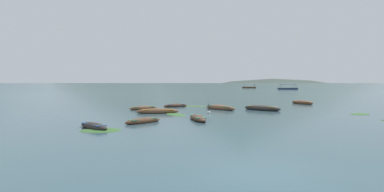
{
  "coord_description": "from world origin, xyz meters",
  "views": [
    {
      "loc": [
        -2.1,
        -9.98,
        3.2
      ],
      "look_at": [
        -2.82,
        36.77,
        0.93
      ],
      "focal_mm": 26.65,
      "sensor_mm": 36.0,
      "label": 1
    }
  ],
  "objects_px": {
    "ferry_0": "(288,88)",
    "ferry_1": "(249,87)",
    "rowboat_6": "(143,108)",
    "mooring_buoy": "(209,113)",
    "rowboat_8": "(175,106)",
    "rowboat_0": "(198,118)",
    "rowboat_3": "(158,111)",
    "rowboat_1": "(220,108)",
    "rowboat_7": "(143,121)",
    "rowboat_2": "(262,108)",
    "rowboat_4": "(302,103)",
    "rowboat_5": "(94,126)"
  },
  "relations": [
    {
      "from": "ferry_0",
      "to": "ferry_1",
      "type": "bearing_deg",
      "value": 112.32
    },
    {
      "from": "rowboat_6",
      "to": "mooring_buoy",
      "type": "relative_size",
      "value": 2.97
    },
    {
      "from": "rowboat_8",
      "to": "ferry_0",
      "type": "height_order",
      "value": "ferry_0"
    },
    {
      "from": "rowboat_0",
      "to": "mooring_buoy",
      "type": "xyz_separation_m",
      "value": [
        1.14,
        4.9,
        -0.06
      ]
    },
    {
      "from": "mooring_buoy",
      "to": "rowboat_3",
      "type": "bearing_deg",
      "value": 176.6
    },
    {
      "from": "rowboat_6",
      "to": "ferry_1",
      "type": "xyz_separation_m",
      "value": [
        34.83,
        121.15,
        0.28
      ]
    },
    {
      "from": "rowboat_1",
      "to": "rowboat_6",
      "type": "height_order",
      "value": "rowboat_1"
    },
    {
      "from": "rowboat_7",
      "to": "rowboat_2",
      "type": "bearing_deg",
      "value": 41.61
    },
    {
      "from": "rowboat_1",
      "to": "rowboat_2",
      "type": "height_order",
      "value": "rowboat_2"
    },
    {
      "from": "ferry_1",
      "to": "mooring_buoy",
      "type": "xyz_separation_m",
      "value": [
        -27.31,
        -125.61,
        -0.34
      ]
    },
    {
      "from": "rowboat_2",
      "to": "rowboat_4",
      "type": "bearing_deg",
      "value": 49.36
    },
    {
      "from": "rowboat_4",
      "to": "mooring_buoy",
      "type": "height_order",
      "value": "mooring_buoy"
    },
    {
      "from": "rowboat_2",
      "to": "rowboat_6",
      "type": "relative_size",
      "value": 1.27
    },
    {
      "from": "rowboat_0",
      "to": "rowboat_6",
      "type": "distance_m",
      "value": 11.32
    },
    {
      "from": "mooring_buoy",
      "to": "rowboat_1",
      "type": "bearing_deg",
      "value": 71.09
    },
    {
      "from": "rowboat_4",
      "to": "rowboat_8",
      "type": "height_order",
      "value": "rowboat_4"
    },
    {
      "from": "mooring_buoy",
      "to": "ferry_1",
      "type": "bearing_deg",
      "value": 77.73
    },
    {
      "from": "rowboat_8",
      "to": "ferry_1",
      "type": "bearing_deg",
      "value": 75.09
    },
    {
      "from": "ferry_1",
      "to": "rowboat_7",
      "type": "bearing_deg",
      "value": -103.91
    },
    {
      "from": "rowboat_3",
      "to": "mooring_buoy",
      "type": "distance_m",
      "value": 5.29
    },
    {
      "from": "rowboat_2",
      "to": "rowboat_3",
      "type": "xyz_separation_m",
      "value": [
        -11.53,
        -3.4,
        -0.03
      ]
    },
    {
      "from": "rowboat_1",
      "to": "ferry_1",
      "type": "distance_m",
      "value": 123.91
    },
    {
      "from": "rowboat_1",
      "to": "ferry_1",
      "type": "bearing_deg",
      "value": 77.98
    },
    {
      "from": "rowboat_5",
      "to": "rowboat_4",
      "type": "bearing_deg",
      "value": 44.91
    },
    {
      "from": "rowboat_7",
      "to": "rowboat_4",
      "type": "bearing_deg",
      "value": 45.02
    },
    {
      "from": "rowboat_1",
      "to": "mooring_buoy",
      "type": "distance_m",
      "value": 4.67
    },
    {
      "from": "rowboat_2",
      "to": "rowboat_6",
      "type": "xyz_separation_m",
      "value": [
        -13.78,
        0.74,
        -0.06
      ]
    },
    {
      "from": "ferry_0",
      "to": "rowboat_3",
      "type": "bearing_deg",
      "value": -114.58
    },
    {
      "from": "rowboat_2",
      "to": "rowboat_6",
      "type": "bearing_deg",
      "value": 176.92
    },
    {
      "from": "ferry_0",
      "to": "rowboat_5",
      "type": "bearing_deg",
      "value": -113.95
    },
    {
      "from": "rowboat_0",
      "to": "rowboat_3",
      "type": "bearing_deg",
      "value": 128.43
    },
    {
      "from": "rowboat_4",
      "to": "rowboat_6",
      "type": "relative_size",
      "value": 1.07
    },
    {
      "from": "rowboat_2",
      "to": "rowboat_1",
      "type": "bearing_deg",
      "value": 171.6
    },
    {
      "from": "rowboat_4",
      "to": "rowboat_5",
      "type": "bearing_deg",
      "value": -135.09
    },
    {
      "from": "rowboat_7",
      "to": "rowboat_0",
      "type": "bearing_deg",
      "value": 22.62
    },
    {
      "from": "rowboat_1",
      "to": "rowboat_3",
      "type": "relative_size",
      "value": 0.88
    },
    {
      "from": "rowboat_0",
      "to": "rowboat_1",
      "type": "relative_size",
      "value": 1.01
    },
    {
      "from": "rowboat_1",
      "to": "rowboat_8",
      "type": "height_order",
      "value": "rowboat_1"
    },
    {
      "from": "rowboat_0",
      "to": "rowboat_5",
      "type": "bearing_deg",
      "value": -147.47
    },
    {
      "from": "rowboat_5",
      "to": "ferry_1",
      "type": "distance_m",
      "value": 139.72
    },
    {
      "from": "rowboat_0",
      "to": "rowboat_8",
      "type": "xyz_separation_m",
      "value": [
        -2.86,
        12.87,
        -0.0
      ]
    },
    {
      "from": "rowboat_7",
      "to": "mooring_buoy",
      "type": "distance_m",
      "value": 8.65
    },
    {
      "from": "rowboat_6",
      "to": "rowboat_8",
      "type": "xyz_separation_m",
      "value": [
        3.52,
        3.52,
        -0.0
      ]
    },
    {
      "from": "rowboat_8",
      "to": "rowboat_4",
      "type": "bearing_deg",
      "value": 15.5
    },
    {
      "from": "rowboat_7",
      "to": "ferry_0",
      "type": "distance_m",
      "value": 112.94
    },
    {
      "from": "rowboat_6",
      "to": "ferry_1",
      "type": "height_order",
      "value": "ferry_1"
    },
    {
      "from": "rowboat_4",
      "to": "mooring_buoy",
      "type": "distance_m",
      "value": 19.32
    },
    {
      "from": "rowboat_3",
      "to": "ferry_1",
      "type": "relative_size",
      "value": 0.58
    },
    {
      "from": "rowboat_0",
      "to": "rowboat_8",
      "type": "relative_size",
      "value": 1.18
    },
    {
      "from": "rowboat_7",
      "to": "ferry_0",
      "type": "xyz_separation_m",
      "value": [
        44.47,
        103.81,
        0.29
      ]
    }
  ]
}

